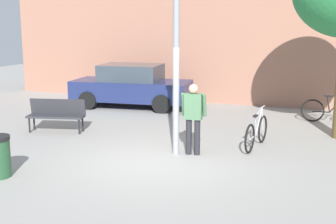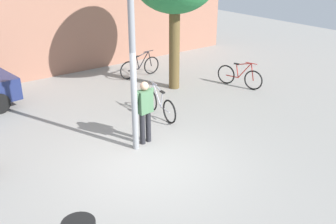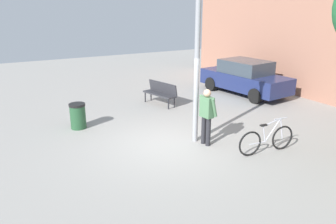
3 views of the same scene
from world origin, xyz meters
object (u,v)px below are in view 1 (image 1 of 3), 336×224
at_px(person_by_lamppost, 193,114).
at_px(bicycle_black, 332,111).
at_px(bicycle_silver, 257,132).
at_px(parked_car_navy, 131,86).
at_px(park_bench, 57,113).
at_px(lamppost, 176,48).

bearing_deg(person_by_lamppost, bicycle_black, 58.21).
bearing_deg(bicycle_silver, parked_car_navy, 143.97).
bearing_deg(bicycle_silver, bicycle_black, 65.39).
relative_size(bicycle_silver, parked_car_navy, 0.41).
relative_size(person_by_lamppost, bicycle_silver, 0.93).
height_order(park_bench, bicycle_black, bicycle_black).
distance_m(park_bench, bicycle_black, 8.24).
relative_size(lamppost, parked_car_navy, 1.01).
distance_m(person_by_lamppost, park_bench, 4.39).
bearing_deg(park_bench, lamppost, -13.17).
bearing_deg(person_by_lamppost, bicycle_silver, 41.47).
relative_size(lamppost, bicycle_black, 2.44).
distance_m(lamppost, person_by_lamppost, 1.58).
distance_m(lamppost, park_bench, 4.47).
distance_m(lamppost, bicycle_black, 6.25).
bearing_deg(lamppost, bicycle_silver, 37.21).
xyz_separation_m(lamppost, person_by_lamppost, (0.38, 0.13, -1.52)).
bearing_deg(lamppost, parked_car_navy, 125.10).
relative_size(bicycle_black, parked_car_navy, 0.41).
height_order(bicycle_silver, parked_car_navy, parked_car_navy).
distance_m(park_bench, parked_car_navy, 4.17).
relative_size(person_by_lamppost, parked_car_navy, 0.38).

